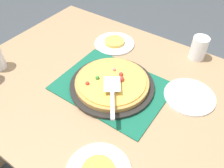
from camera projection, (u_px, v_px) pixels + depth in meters
name	position (u px, v px, depth m)	size (l,w,h in m)	color
ground_plane	(112.00, 164.00, 1.57)	(8.00, 8.00, 0.00)	#3D4247
dining_table	(112.00, 103.00, 1.12)	(1.40, 1.00, 0.75)	#9E7A56
placemat	(112.00, 87.00, 1.05)	(0.48, 0.36, 0.01)	#145B42
pizza_pan	(112.00, 85.00, 1.04)	(0.38, 0.38, 0.01)	black
pizza	(112.00, 82.00, 1.02)	(0.33, 0.33, 0.05)	#B78442
plate_near_left	(114.00, 44.00, 1.28)	(0.22, 0.22, 0.01)	white
plate_side	(189.00, 96.00, 1.00)	(0.22, 0.22, 0.01)	white
served_slice_left	(114.00, 42.00, 1.28)	(0.11, 0.11, 0.02)	#EAB747
cup_near	(199.00, 48.00, 1.16)	(0.08, 0.08, 0.12)	white
pizza_server	(112.00, 92.00, 0.93)	(0.17, 0.21, 0.01)	silver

